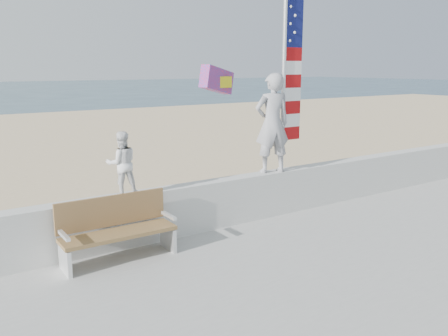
{
  "coord_description": "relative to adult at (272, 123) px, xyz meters",
  "views": [
    {
      "loc": [
        -4.53,
        -5.31,
        3.18
      ],
      "look_at": [
        0.2,
        1.8,
        1.35
      ],
      "focal_mm": 38.0,
      "sensor_mm": 36.0,
      "label": 1
    }
  ],
  "objects": [
    {
      "name": "child",
      "position": [
        -3.18,
        0.0,
        -0.46
      ],
      "size": [
        0.58,
        0.49,
        1.07
      ],
      "primitive_type": "imported",
      "rotation": [
        0.0,
        0.0,
        2.97
      ],
      "color": "white",
      "rests_on": "seawall"
    },
    {
      "name": "adult",
      "position": [
        0.0,
        0.0,
        0.0
      ],
      "size": [
        0.82,
        0.65,
        1.99
      ],
      "primitive_type": "imported",
      "rotation": [
        0.0,
        0.0,
        2.88
      ],
      "color": "#97969B",
      "rests_on": "seawall"
    },
    {
      "name": "bench",
      "position": [
        -3.5,
        -0.45,
        -1.38
      ],
      "size": [
        1.8,
        0.57,
        1.0
      ],
      "color": "olive",
      "rests_on": "boardwalk"
    },
    {
      "name": "parafoil_kite",
      "position": [
        0.01,
        2.01,
        0.8
      ],
      "size": [
        1.04,
        0.58,
        0.7
      ],
      "color": "red",
      "rests_on": "ground"
    },
    {
      "name": "ground",
      "position": [
        -1.49,
        -2.0,
        -2.07
      ],
      "size": [
        220.0,
        220.0,
        0.0
      ],
      "primitive_type": "plane",
      "color": "#2C4858",
      "rests_on": "ground"
    },
    {
      "name": "seawall",
      "position": [
        -1.49,
        0.0,
        -1.44
      ],
      "size": [
        30.0,
        0.35,
        0.9
      ],
      "primitive_type": "cube",
      "color": "silver",
      "rests_on": "boardwalk"
    },
    {
      "name": "flag",
      "position": [
        0.4,
        -0.0,
        0.92
      ],
      "size": [
        0.5,
        0.08,
        3.5
      ],
      "color": "white",
      "rests_on": "seawall"
    },
    {
      "name": "sand",
      "position": [
        -1.49,
        7.0,
        -2.03
      ],
      "size": [
        90.0,
        40.0,
        0.08
      ],
      "primitive_type": "cube",
      "color": "beige",
      "rests_on": "ground"
    }
  ]
}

